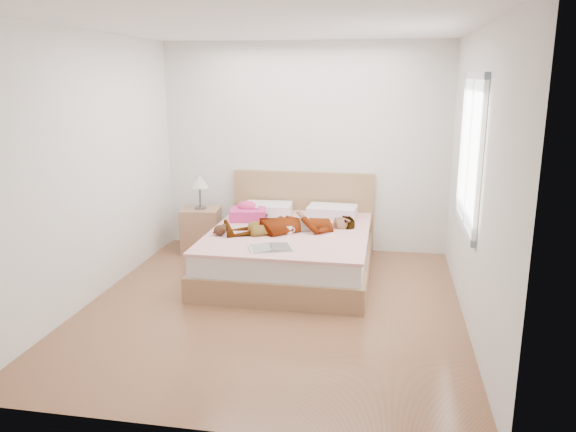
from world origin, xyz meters
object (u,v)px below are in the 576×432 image
at_px(bed, 291,248).
at_px(nightstand, 201,227).
at_px(woman, 292,221).
at_px(towel, 248,212).
at_px(coffee_mug, 289,230).
at_px(plush_toy, 221,229).
at_px(phone, 256,206).
at_px(magazine, 271,248).

xyz_separation_m(bed, nightstand, (-1.24, 0.53, 0.05)).
xyz_separation_m(woman, towel, (-0.60, 0.38, -0.01)).
height_order(bed, coffee_mug, bed).
xyz_separation_m(woman, bed, (-0.02, 0.08, -0.34)).
xyz_separation_m(woman, plush_toy, (-0.73, -0.31, -0.04)).
height_order(phone, magazine, phone).
bearing_deg(plush_toy, bed, 28.78).
distance_m(bed, nightstand, 1.35).
relative_size(towel, coffee_mug, 4.18).
height_order(towel, nightstand, nightstand).
distance_m(coffee_mug, plush_toy, 0.74).
height_order(woman, nightstand, nightstand).
relative_size(bed, nightstand, 2.09).
bearing_deg(bed, towel, 152.17).
height_order(woman, towel, towel).
bearing_deg(phone, bed, -56.29).
bearing_deg(magazine, bed, 85.22).
relative_size(phone, coffee_mug, 0.77).
xyz_separation_m(magazine, plush_toy, (-0.64, 0.40, 0.05)).
bearing_deg(towel, magazine, -64.92).
height_order(magazine, plush_toy, plush_toy).
bearing_deg(towel, nightstand, 161.27).
bearing_deg(coffee_mug, woman, 86.45).
xyz_separation_m(phone, coffee_mug, (0.49, -0.54, -0.12)).
bearing_deg(nightstand, bed, -23.11).
height_order(towel, magazine, towel).
bearing_deg(bed, magazine, -94.78).
distance_m(towel, coffee_mug, 0.79).
bearing_deg(woman, nightstand, -137.84).
height_order(phone, nightstand, nightstand).
distance_m(towel, magazine, 1.21).
xyz_separation_m(plush_toy, nightstand, (-0.54, 0.92, -0.24)).
bearing_deg(plush_toy, woman, 22.92).
height_order(phone, coffee_mug, phone).
bearing_deg(nightstand, magazine, -48.26).
distance_m(towel, nightstand, 0.75).
height_order(bed, nightstand, bed).
xyz_separation_m(bed, coffee_mug, (0.02, -0.22, 0.28)).
relative_size(phone, plush_toy, 0.39).
height_order(bed, towel, bed).
relative_size(bed, coffee_mug, 18.70).
bearing_deg(coffee_mug, magazine, -98.19).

